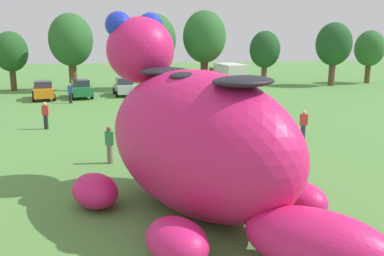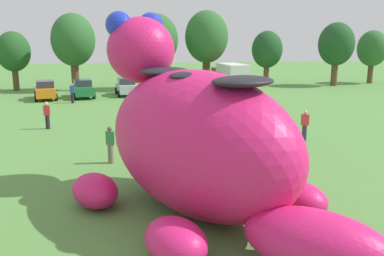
{
  "view_description": "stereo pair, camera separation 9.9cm",
  "coord_description": "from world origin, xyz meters",
  "px_view_note": "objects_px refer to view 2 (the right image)",
  "views": [
    {
      "loc": [
        -2.39,
        -12.16,
        5.64
      ],
      "look_at": [
        -0.09,
        1.55,
        2.58
      ],
      "focal_mm": 38.97,
      "sensor_mm": 36.0,
      "label": 1
    },
    {
      "loc": [
        -2.29,
        -12.18,
        5.64
      ],
      "look_at": [
        -0.09,
        1.55,
        2.58
      ],
      "focal_mm": 38.97,
      "sensor_mm": 36.0,
      "label": 2
    }
  ],
  "objects_px": {
    "car_black": "(160,87)",
    "spectator_near_inflatable": "(305,126)",
    "giant_inflatable_creature": "(198,140)",
    "spectator_mid_field": "(47,115)",
    "car_green": "(83,88)",
    "car_silver": "(126,86)",
    "box_truck": "(230,77)",
    "car_orange": "(45,90)",
    "spectator_by_cars": "(110,145)",
    "spectator_wandering": "(72,93)"
  },
  "relations": [
    {
      "from": "car_black",
      "to": "spectator_near_inflatable",
      "type": "relative_size",
      "value": 2.42
    },
    {
      "from": "giant_inflatable_creature",
      "to": "spectator_mid_field",
      "type": "relative_size",
      "value": 6.46
    },
    {
      "from": "car_green",
      "to": "car_silver",
      "type": "xyz_separation_m",
      "value": [
        4.06,
        0.96,
        0.0
      ]
    },
    {
      "from": "spectator_near_inflatable",
      "to": "spectator_mid_field",
      "type": "xyz_separation_m",
      "value": [
        -14.53,
        5.41,
        0.0
      ]
    },
    {
      "from": "car_green",
      "to": "box_truck",
      "type": "xyz_separation_m",
      "value": [
        14.63,
        1.46,
        0.74
      ]
    },
    {
      "from": "car_orange",
      "to": "spectator_by_cars",
      "type": "distance_m",
      "value": 21.99
    },
    {
      "from": "spectator_near_inflatable",
      "to": "box_truck",
      "type": "bearing_deg",
      "value": 87.22
    },
    {
      "from": "giant_inflatable_creature",
      "to": "car_silver",
      "type": "distance_m",
      "value": 28.52
    },
    {
      "from": "car_black",
      "to": "spectator_mid_field",
      "type": "bearing_deg",
      "value": -121.38
    },
    {
      "from": "spectator_by_cars",
      "to": "spectator_mid_field",
      "type": "bearing_deg",
      "value": 117.33
    },
    {
      "from": "spectator_wandering",
      "to": "car_orange",
      "type": "bearing_deg",
      "value": 134.81
    },
    {
      "from": "car_green",
      "to": "car_silver",
      "type": "relative_size",
      "value": 1.02
    },
    {
      "from": "giant_inflatable_creature",
      "to": "spectator_near_inflatable",
      "type": "distance_m",
      "value": 11.29
    },
    {
      "from": "car_green",
      "to": "car_black",
      "type": "height_order",
      "value": "same"
    },
    {
      "from": "car_orange",
      "to": "spectator_by_cars",
      "type": "bearing_deg",
      "value": -72.84
    },
    {
      "from": "car_silver",
      "to": "spectator_mid_field",
      "type": "relative_size",
      "value": 2.5
    },
    {
      "from": "car_orange",
      "to": "spectator_mid_field",
      "type": "bearing_deg",
      "value": -79.65
    },
    {
      "from": "giant_inflatable_creature",
      "to": "car_green",
      "type": "bearing_deg",
      "value": 102.72
    },
    {
      "from": "car_green",
      "to": "car_orange",
      "type": "bearing_deg",
      "value": -169.84
    },
    {
      "from": "spectator_mid_field",
      "to": "spectator_by_cars",
      "type": "bearing_deg",
      "value": -62.67
    },
    {
      "from": "car_orange",
      "to": "car_green",
      "type": "bearing_deg",
      "value": 10.16
    },
    {
      "from": "car_silver",
      "to": "spectator_mid_field",
      "type": "height_order",
      "value": "car_silver"
    },
    {
      "from": "spectator_wandering",
      "to": "car_black",
      "type": "bearing_deg",
      "value": 20.86
    },
    {
      "from": "car_green",
      "to": "car_black",
      "type": "bearing_deg",
      "value": -2.72
    },
    {
      "from": "car_orange",
      "to": "spectator_wandering",
      "type": "height_order",
      "value": "car_orange"
    },
    {
      "from": "car_green",
      "to": "spectator_wandering",
      "type": "bearing_deg",
      "value": -99.76
    },
    {
      "from": "giant_inflatable_creature",
      "to": "car_silver",
      "type": "relative_size",
      "value": 2.59
    },
    {
      "from": "giant_inflatable_creature",
      "to": "spectator_by_cars",
      "type": "relative_size",
      "value": 6.46
    },
    {
      "from": "car_black",
      "to": "spectator_mid_field",
      "type": "xyz_separation_m",
      "value": [
        -8.13,
        -13.33,
        -0.01
      ]
    },
    {
      "from": "car_green",
      "to": "spectator_near_inflatable",
      "type": "distance_m",
      "value": 23.45
    },
    {
      "from": "spectator_by_cars",
      "to": "car_green",
      "type": "bearing_deg",
      "value": 98.44
    },
    {
      "from": "car_orange",
      "to": "car_black",
      "type": "distance_m",
      "value": 10.52
    },
    {
      "from": "car_green",
      "to": "spectator_mid_field",
      "type": "xyz_separation_m",
      "value": [
        -0.89,
        -13.67,
        -0.01
      ]
    },
    {
      "from": "giant_inflatable_creature",
      "to": "box_truck",
      "type": "xyz_separation_m",
      "value": [
        8.43,
        28.9,
        -0.79
      ]
    },
    {
      "from": "car_green",
      "to": "spectator_wandering",
      "type": "distance_m",
      "value": 3.37
    },
    {
      "from": "car_orange",
      "to": "spectator_wandering",
      "type": "distance_m",
      "value": 3.85
    },
    {
      "from": "spectator_by_cars",
      "to": "spectator_wandering",
      "type": "height_order",
      "value": "same"
    },
    {
      "from": "car_orange",
      "to": "giant_inflatable_creature",
      "type": "bearing_deg",
      "value": -70.56
    },
    {
      "from": "spectator_near_inflatable",
      "to": "spectator_by_cars",
      "type": "distance_m",
      "value": 10.73
    },
    {
      "from": "car_orange",
      "to": "car_silver",
      "type": "distance_m",
      "value": 7.5
    },
    {
      "from": "box_truck",
      "to": "car_orange",
      "type": "bearing_deg",
      "value": -173.47
    },
    {
      "from": "car_silver",
      "to": "spectator_near_inflatable",
      "type": "distance_m",
      "value": 22.21
    },
    {
      "from": "spectator_mid_field",
      "to": "spectator_by_cars",
      "type": "distance_m",
      "value": 8.92
    },
    {
      "from": "car_orange",
      "to": "spectator_by_cars",
      "type": "xyz_separation_m",
      "value": [
        6.49,
        -21.01,
        -0.01
      ]
    },
    {
      "from": "spectator_wandering",
      "to": "spectator_mid_field",
      "type": "bearing_deg",
      "value": -91.79
    },
    {
      "from": "car_green",
      "to": "box_truck",
      "type": "relative_size",
      "value": 0.66
    },
    {
      "from": "giant_inflatable_creature",
      "to": "box_truck",
      "type": "relative_size",
      "value": 1.68
    },
    {
      "from": "box_truck",
      "to": "spectator_mid_field",
      "type": "xyz_separation_m",
      "value": [
        -15.52,
        -15.13,
        -0.75
      ]
    },
    {
      "from": "car_silver",
      "to": "spectator_wandering",
      "type": "distance_m",
      "value": 6.31
    },
    {
      "from": "spectator_mid_field",
      "to": "giant_inflatable_creature",
      "type": "bearing_deg",
      "value": -62.75
    }
  ]
}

